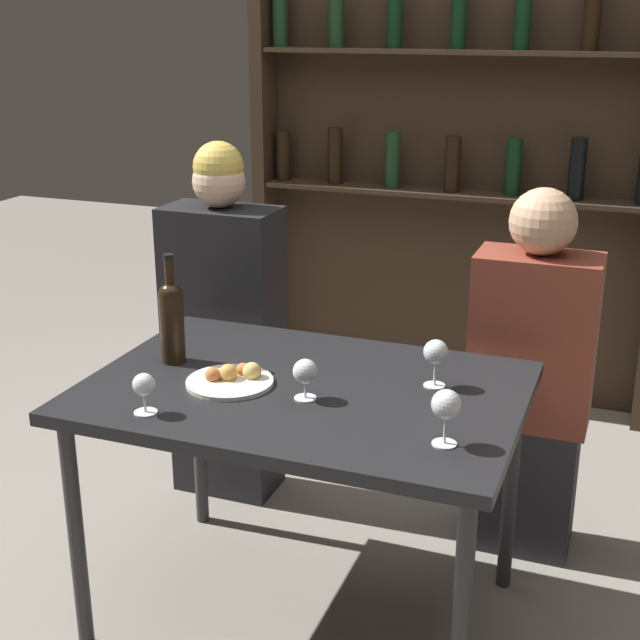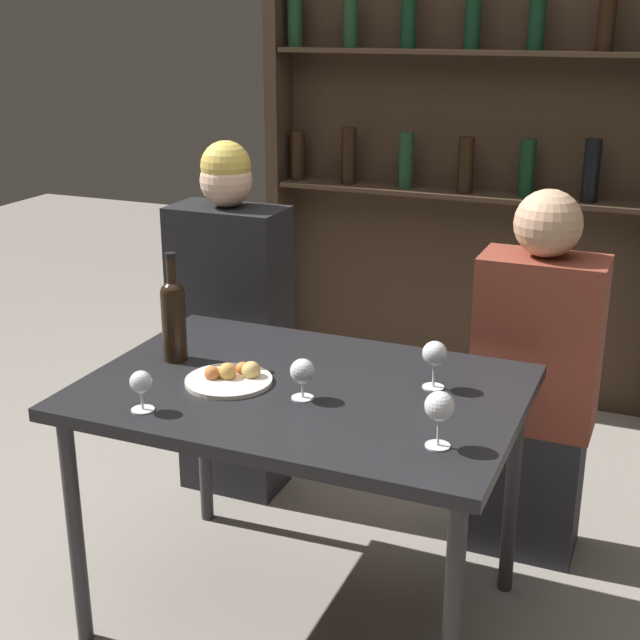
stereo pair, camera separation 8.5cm
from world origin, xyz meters
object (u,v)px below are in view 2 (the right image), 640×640
at_px(wine_bottle, 173,316).
at_px(wine_glass_3, 435,355).
at_px(wine_glass_0, 302,372).
at_px(wine_glass_2, 141,384).
at_px(seated_person_left, 231,331).
at_px(seated_person_right, 534,389).
at_px(food_plate_0, 231,377).
at_px(wine_glass_1, 439,408).

relative_size(wine_bottle, wine_glass_3, 2.41).
bearing_deg(wine_glass_0, wine_glass_2, -146.85).
height_order(seated_person_left, seated_person_right, seated_person_left).
xyz_separation_m(wine_glass_3, seated_person_right, (0.20, 0.49, -0.26)).
distance_m(wine_glass_0, seated_person_right, 0.88).
xyz_separation_m(wine_glass_2, wine_glass_3, (0.64, 0.43, 0.02)).
relative_size(seated_person_left, seated_person_right, 1.07).
bearing_deg(seated_person_left, food_plate_0, -61.54).
xyz_separation_m(wine_bottle, wine_glass_3, (0.75, 0.09, -0.04)).
bearing_deg(wine_glass_2, wine_glass_1, 7.40).
xyz_separation_m(wine_glass_1, wine_glass_2, (-0.75, -0.10, -0.03)).
bearing_deg(wine_glass_3, wine_bottle, -173.13).
relative_size(wine_glass_3, food_plate_0, 0.56).
height_order(wine_glass_0, wine_glass_1, wine_glass_1).
bearing_deg(wine_bottle, wine_glass_0, -13.77).
height_order(wine_glass_2, seated_person_left, seated_person_left).
bearing_deg(seated_person_left, seated_person_right, 0.00).
height_order(wine_bottle, wine_glass_3, wine_bottle).
bearing_deg(wine_glass_2, seated_person_right, 47.38).
xyz_separation_m(wine_glass_0, wine_glass_3, (0.30, 0.20, 0.02)).
relative_size(wine_bottle, seated_person_right, 0.27).
height_order(wine_glass_1, seated_person_left, seated_person_left).
bearing_deg(wine_glass_3, wine_glass_1, -72.35).
relative_size(wine_glass_3, seated_person_left, 0.10).
xyz_separation_m(wine_glass_2, seated_person_right, (0.84, 0.91, -0.24)).
bearing_deg(food_plate_0, wine_glass_2, -115.35).
bearing_deg(wine_bottle, wine_glass_1, -15.66).
height_order(wine_glass_2, wine_glass_3, wine_glass_3).
bearing_deg(wine_glass_0, wine_bottle, 166.23).
bearing_deg(seated_person_left, wine_glass_3, -28.85).
xyz_separation_m(wine_bottle, seated_person_right, (0.95, 0.58, -0.30)).
xyz_separation_m(wine_glass_0, food_plate_0, (-0.23, 0.03, -0.06)).
height_order(wine_bottle, wine_glass_1, wine_bottle).
xyz_separation_m(wine_bottle, wine_glass_2, (0.11, -0.34, -0.06)).
bearing_deg(seated_person_right, wine_glass_0, -125.73).
bearing_deg(food_plate_0, wine_glass_1, -13.86).
relative_size(wine_glass_1, seated_person_left, 0.11).
relative_size(food_plate_0, seated_person_right, 0.20).
bearing_deg(wine_bottle, food_plate_0, -20.43).
bearing_deg(wine_glass_1, wine_glass_2, -172.60).
xyz_separation_m(wine_glass_1, food_plate_0, (-0.63, 0.16, -0.08)).
bearing_deg(food_plate_0, seated_person_left, 118.46).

